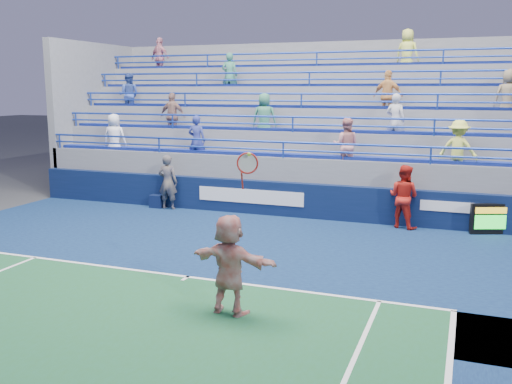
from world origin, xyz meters
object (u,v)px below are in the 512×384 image
at_px(judge_chair, 158,200).
at_px(ball_girl, 404,197).
at_px(serve_speed_board, 493,219).
at_px(tennis_player, 230,264).
at_px(line_judge, 168,182).

height_order(judge_chair, ball_girl, ball_girl).
distance_m(serve_speed_board, judge_chair, 10.63).
xyz_separation_m(serve_speed_board, judge_chair, (-10.63, -0.05, -0.19)).
bearing_deg(serve_speed_board, tennis_player, -120.75).
xyz_separation_m(tennis_player, ball_girl, (2.20, 7.72, 0.00)).
relative_size(judge_chair, tennis_player, 0.27).
bearing_deg(ball_girl, serve_speed_board, -156.07).
bearing_deg(judge_chair, serve_speed_board, 0.25).
height_order(judge_chair, line_judge, line_judge).
bearing_deg(line_judge, tennis_player, 122.25).
distance_m(judge_chair, ball_girl, 8.21).
bearing_deg(tennis_player, ball_girl, 74.10).
height_order(serve_speed_board, ball_girl, ball_girl).
height_order(serve_speed_board, judge_chair, serve_speed_board).
bearing_deg(tennis_player, serve_speed_board, 59.25).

